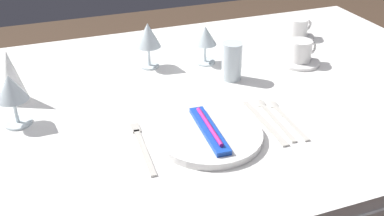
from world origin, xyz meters
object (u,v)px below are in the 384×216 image
wine_glass_centre (148,37)px  drink_tumbler (232,61)px  wine_glass_left (205,38)px  wine_glass_right (11,90)px  spoon_dessert (283,114)px  coffee_cup_left (301,50)px  coffee_cup_right (298,27)px  dinner_plate (209,135)px  dinner_knife (265,123)px  toothbrush_package (209,129)px  fork_outer (142,145)px  napkin_folded (11,77)px  spoon_soup (270,114)px

wine_glass_centre → drink_tumbler: bearing=-39.1°
wine_glass_left → wine_glass_right: wine_glass_right is taller
spoon_dessert → coffee_cup_left: bearing=51.1°
coffee_cup_right → wine_glass_left: bearing=-167.4°
wine_glass_centre → wine_glass_right: size_ratio=1.06×
coffee_cup_right → spoon_dessert: bearing=-125.3°
dinner_plate → coffee_cup_left: 0.54m
dinner_knife → drink_tumbler: size_ratio=1.95×
wine_glass_centre → drink_tumbler: size_ratio=1.26×
wine_glass_right → wine_glass_left: bearing=17.5°
dinner_knife → wine_glass_centre: (-0.18, 0.44, 0.10)m
toothbrush_package → wine_glass_centre: wine_glass_centre is taller
fork_outer → spoon_dessert: 0.39m
toothbrush_package → napkin_folded: bearing=140.4°
fork_outer → coffee_cup_right: bearing=33.9°
coffee_cup_right → wine_glass_centre: 0.59m
spoon_soup → wine_glass_centre: wine_glass_centre is taller
spoon_dessert → drink_tumbler: drink_tumbler is taller
coffee_cup_right → toothbrush_package: bearing=-137.8°
toothbrush_package → wine_glass_centre: size_ratio=1.44×
fork_outer → wine_glass_centre: 0.46m
spoon_dessert → wine_glass_left: wine_glass_left is taller
dinner_plate → coffee_cup_right: (0.56, 0.51, 0.03)m
wine_glass_centre → napkin_folded: 0.42m
drink_tumbler → coffee_cup_left: bearing=6.0°
toothbrush_package → fork_outer: (-0.16, 0.02, -0.02)m
drink_tumbler → napkin_folded: bearing=172.6°
wine_glass_left → wine_glass_right: size_ratio=0.91×
coffee_cup_left → wine_glass_left: bearing=159.2°
wine_glass_right → dinner_knife: bearing=-20.5°
fork_outer → coffee_cup_right: 0.87m
coffee_cup_left → drink_tumbler: 0.26m
dinner_knife → spoon_soup: (0.03, 0.03, -0.00)m
spoon_dessert → wine_glass_right: size_ratio=1.51×
coffee_cup_left → drink_tumbler: (-0.26, -0.03, 0.01)m
fork_outer → spoon_dessert: bearing=1.5°
toothbrush_package → spoon_soup: (0.19, 0.04, -0.02)m
coffee_cup_right → wine_glass_left: 0.42m
wine_glass_right → coffee_cup_right: bearing=15.5°
dinner_knife → wine_glass_centre: wine_glass_centre is taller
toothbrush_package → napkin_folded: napkin_folded is taller
spoon_soup → wine_glass_left: 0.38m
dinner_knife → wine_glass_centre: size_ratio=1.55×
spoon_soup → napkin_folded: (-0.63, 0.32, 0.07)m
coffee_cup_left → wine_glass_right: (-0.88, -0.08, 0.05)m
dinner_plate → spoon_soup: 0.20m
coffee_cup_right → drink_tumbler: 0.44m
drink_tumbler → napkin_folded: size_ratio=0.77×
wine_glass_left → napkin_folded: size_ratio=0.83×
toothbrush_package → spoon_soup: size_ratio=0.97×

